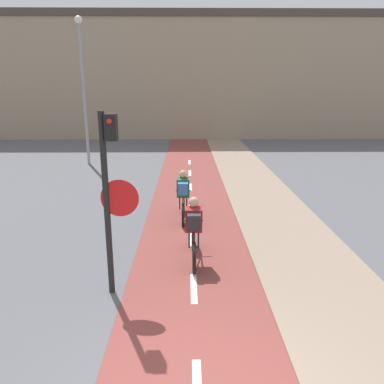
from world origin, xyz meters
name	(u,v)px	position (x,y,z in m)	size (l,w,h in m)	color
building_row_background	(188,78)	(0.00, 26.86, 4.46)	(60.00, 5.20, 8.91)	gray
traffic_light_pole	(110,186)	(-1.46, 2.93, 2.06)	(0.67, 0.25, 3.33)	black
street_lamp_far	(83,77)	(-5.06, 15.23, 4.19)	(0.36, 0.36, 6.87)	gray
cyclist_near	(194,231)	(0.02, 4.19, 0.71)	(0.46, 1.78, 1.48)	black
cyclist_far	(183,197)	(-0.24, 6.86, 0.71)	(0.46, 1.73, 1.47)	black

